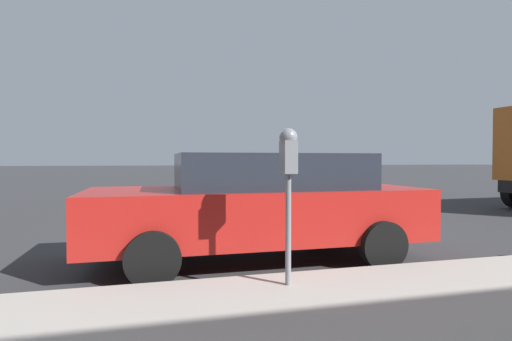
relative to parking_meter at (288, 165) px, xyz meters
The scene contains 3 objects.
ground_plane 3.00m from the parking_meter, ahead, with size 220.00×220.00×0.00m, color #333335.
parking_meter is the anchor object (origin of this frame).
car_red 1.75m from the parking_meter, ahead, with size 2.07×4.74×1.53m.
Camera 1 is at (-6.54, 1.68, 1.43)m, focal length 28.00 mm.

